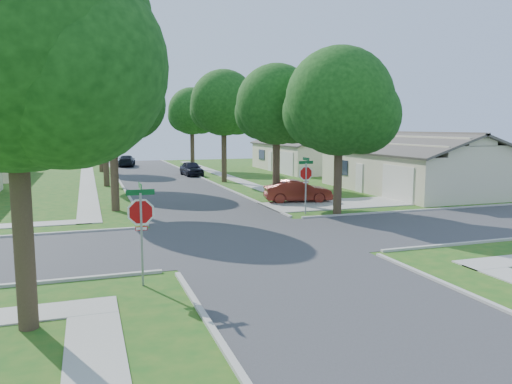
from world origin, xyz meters
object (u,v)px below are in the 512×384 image
at_px(car_curb_east, 192,169).
at_px(tree_w_mid, 104,101).
at_px(stop_sign_ne, 306,176).
at_px(car_curb_west, 127,161).
at_px(tree_ne_corner, 340,106).
at_px(stop_sign_sw, 141,216).
at_px(tree_w_far, 100,117).
at_px(tree_w_near, 113,97).
at_px(car_driveway, 298,191).
at_px(house_ne_far, 308,156).
at_px(tree_sw_corner, 15,46).
at_px(house_ne_near, 414,170).
at_px(tree_e_mid, 224,106).
at_px(tree_e_far, 192,113).
at_px(tree_e_near, 277,108).

bearing_deg(car_curb_east, tree_w_mid, -145.19).
bearing_deg(stop_sign_ne, car_curb_west, 100.19).
distance_m(tree_ne_corner, car_curb_west, 37.47).
bearing_deg(stop_sign_sw, stop_sign_ne, 45.00).
distance_m(tree_w_far, tree_ne_corner, 31.77).
distance_m(stop_sign_sw, tree_w_near, 14.30).
bearing_deg(car_driveway, tree_w_near, 98.74).
relative_size(tree_ne_corner, house_ne_far, 0.64).
bearing_deg(car_curb_east, tree_sw_corner, -110.73).
bearing_deg(stop_sign_ne, house_ne_near, 29.14).
relative_size(tree_w_far, car_curb_east, 2.03).
distance_m(tree_e_mid, car_driveway, 13.57).
bearing_deg(tree_w_far, stop_sign_ne, -72.30).
xyz_separation_m(tree_w_near, house_ne_near, (20.64, 1.99, -4.60)).
height_order(tree_w_mid, house_ne_near, tree_w_mid).
distance_m(tree_e_far, car_curb_east, 8.78).
height_order(house_ne_near, car_curb_west, house_ne_near).
bearing_deg(stop_sign_ne, tree_e_near, 89.32).
bearing_deg(stop_sign_sw, tree_e_mid, 69.80).
xyz_separation_m(stop_sign_ne, car_driveway, (1.30, 4.00, -1.36)).
distance_m(tree_e_near, tree_w_near, 9.41).
relative_size(stop_sign_sw, tree_e_mid, 0.32).
relative_size(tree_w_mid, car_curb_east, 2.42).
xyz_separation_m(tree_e_far, tree_ne_corner, (1.61, -29.80, -0.39)).
distance_m(stop_sign_ne, house_ne_far, 26.80).
relative_size(tree_e_mid, tree_ne_corner, 1.06).
xyz_separation_m(stop_sign_ne, car_curb_west, (-6.43, 35.76, -1.38)).
xyz_separation_m(tree_e_far, house_ne_far, (11.24, -5.01, -4.46)).
bearing_deg(tree_w_mid, house_ne_far, 21.17).
xyz_separation_m(tree_e_mid, car_curb_west, (-6.48, 19.45, -5.60)).
relative_size(house_ne_far, car_curb_east, 3.44).
height_order(tree_e_mid, car_driveway, tree_e_mid).
distance_m(stop_sign_ne, car_curb_east, 22.58).
bearing_deg(tree_w_mid, tree_e_far, 54.15).
bearing_deg(tree_e_far, tree_e_mid, -89.98).
height_order(tree_sw_corner, car_curb_west, tree_sw_corner).
height_order(tree_sw_corner, car_curb_east, tree_sw_corner).
xyz_separation_m(tree_w_near, car_driveway, (10.64, -0.31, -5.44)).
xyz_separation_m(tree_w_near, tree_sw_corner, (-2.79, -16.00, 0.15)).
height_order(tree_sw_corner, tree_ne_corner, tree_sw_corner).
bearing_deg(tree_sw_corner, tree_w_far, 86.11).
distance_m(tree_sw_corner, house_ne_near, 29.92).
xyz_separation_m(tree_e_near, house_ne_far, (11.24, 19.99, -4.13)).
xyz_separation_m(stop_sign_sw, tree_e_far, (9.45, 38.71, 3.95)).
xyz_separation_m(car_driveway, car_curb_west, (-7.73, 31.76, -0.02)).
bearing_deg(car_curb_west, tree_e_far, 142.72).
xyz_separation_m(tree_w_near, car_curb_east, (7.84, 18.18, -5.44)).
distance_m(tree_e_near, tree_e_mid, 12.02).
distance_m(tree_w_mid, car_driveway, 17.28).
bearing_deg(tree_sw_corner, car_curb_east, 72.72).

